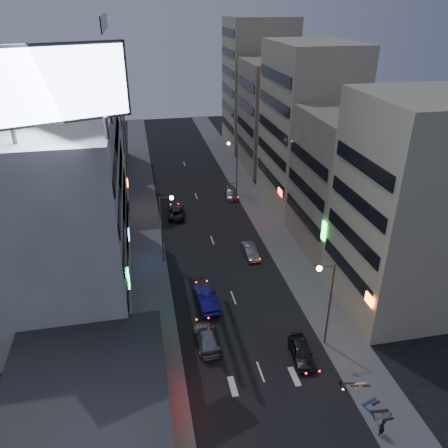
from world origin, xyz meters
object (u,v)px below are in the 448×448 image
object	(u,v)px
scooter_blue	(376,391)
road_car_silver	(207,338)
road_car_blue	(206,298)
scooter_silver_a	(391,407)
parked_car_right_mid	(250,251)
parked_car_right_near	(301,352)
parked_car_left	(176,212)
scooter_black_a	(390,403)
scooter_silver_b	(369,377)
scooter_black_b	(357,377)
person	(382,427)
parked_car_right_far	(231,193)

from	to	relation	value
scooter_blue	road_car_silver	bearing A→B (deg)	35.56
road_car_blue	scooter_silver_a	world-z (taller)	road_car_blue
parked_car_right_mid	scooter_silver_a	distance (m)	23.59
parked_car_right_near	scooter_silver_a	xyz separation A→B (m)	(4.27, -6.52, 0.05)
parked_car_right_mid	scooter_silver_a	size ratio (longest dim) A/B	1.87
road_car_blue	parked_car_left	bearing A→B (deg)	-90.75
scooter_black_a	scooter_silver_b	bearing A→B (deg)	9.71
parked_car_left	scooter_silver_a	size ratio (longest dim) A/B	2.24
parked_car_left	scooter_black_b	bearing A→B (deg)	113.77
scooter_silver_a	scooter_silver_b	size ratio (longest dim) A/B	1.16
person	scooter_black_b	bearing A→B (deg)	-119.76
parked_car_right_near	scooter_blue	size ratio (longest dim) A/B	2.03
parked_car_left	parked_car_right_near	bearing A→B (deg)	109.84
road_car_blue	scooter_silver_a	xyz separation A→B (m)	(10.84, -15.09, -0.05)
parked_car_right_near	road_car_blue	world-z (taller)	road_car_blue
road_car_blue	road_car_silver	xyz separation A→B (m)	(-0.82, -5.31, -0.14)
scooter_black_a	scooter_silver_a	xyz separation A→B (m)	(-0.10, -0.34, -0.00)
road_car_silver	scooter_blue	bearing A→B (deg)	143.20
person	parked_car_right_mid	bearing A→B (deg)	-106.48
person	parked_car_right_near	bearing A→B (deg)	-94.07
scooter_silver_a	scooter_blue	bearing A→B (deg)	10.33
parked_car_right_near	parked_car_right_far	bearing A→B (deg)	93.71
parked_car_left	parked_car_right_far	size ratio (longest dim) A/B	1.02
parked_car_right_mid	scooter_black_a	bearing A→B (deg)	-80.44
road_car_silver	scooter_black_a	bearing A→B (deg)	140.67
parked_car_right_near	parked_car_left	size ratio (longest dim) A/B	0.89
person	scooter_silver_b	world-z (taller)	person
scooter_blue	road_car_blue	bearing A→B (deg)	19.43
parked_car_left	road_car_silver	distance (m)	25.57
person	scooter_silver_b	bearing A→B (deg)	-130.69
scooter_blue	scooter_silver_b	distance (m)	1.50
parked_car_right_mid	scooter_silver_a	world-z (taller)	scooter_silver_a
parked_car_right_mid	road_car_silver	bearing A→B (deg)	-120.07
scooter_black_b	person	bearing A→B (deg)	-177.64
scooter_black_a	parked_car_left	bearing A→B (deg)	23.54
parked_car_left	scooter_silver_b	bearing A→B (deg)	115.10
parked_car_right_mid	scooter_blue	size ratio (longest dim) A/B	1.92
parked_car_right_far	road_car_silver	xyz separation A→B (m)	(-8.80, -30.72, 0.01)
parked_car_right_near	parked_car_left	distance (m)	29.76
road_car_blue	scooter_black_b	distance (m)	15.52
road_car_blue	scooter_silver_b	bearing A→B (deg)	128.45
scooter_blue	parked_car_left	bearing A→B (deg)	0.26
parked_car_right_near	person	world-z (taller)	person
parked_car_right_mid	scooter_black_b	xyz separation A→B (m)	(3.35, -20.08, 0.01)
scooter_silver_a	scooter_black_b	distance (m)	3.26
road_car_blue	scooter_black_b	size ratio (longest dim) A/B	2.85
parked_car_right_near	person	distance (m)	8.45
scooter_black_b	scooter_silver_b	size ratio (longest dim) A/B	0.96
parked_car_right_near	person	bearing A→B (deg)	-65.01
scooter_blue	scooter_black_b	size ratio (longest dim) A/B	1.18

